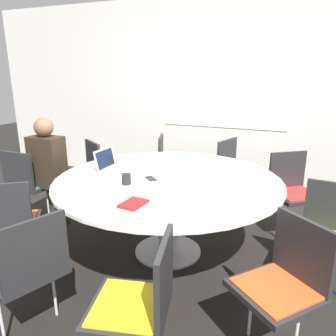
# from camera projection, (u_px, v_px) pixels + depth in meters

# --- Properties ---
(ground_plane) EXTENTS (16.00, 16.00, 0.00)m
(ground_plane) POSITION_uv_depth(u_px,v_px,m) (168.00, 251.00, 3.19)
(ground_plane) COLOR black
(wall_back) EXTENTS (8.00, 0.07, 2.70)m
(wall_back) POSITION_uv_depth(u_px,v_px,m) (224.00, 95.00, 4.66)
(wall_back) COLOR silver
(wall_back) RESTS_ON ground_plane
(conference_table) EXTENTS (2.05, 2.05, 0.75)m
(conference_table) POSITION_uv_depth(u_px,v_px,m) (168.00, 190.00, 3.00)
(conference_table) COLOR #B7B7BC
(conference_table) RESTS_ON ground_plane
(chair_0) EXTENTS (0.45, 0.43, 0.87)m
(chair_0) POSITION_uv_depth(u_px,v_px,m) (28.00, 180.00, 3.61)
(chair_0) COLOR #262628
(chair_0) RESTS_ON ground_plane
(chair_1) EXTENTS (0.60, 0.60, 0.87)m
(chair_1) POSITION_uv_depth(u_px,v_px,m) (8.00, 219.00, 2.67)
(chair_1) COLOR #262628
(chair_1) RESTS_ON ground_plane
(chair_2) EXTENTS (0.55, 0.56, 0.87)m
(chair_2) POSITION_uv_depth(u_px,v_px,m) (28.00, 265.00, 2.04)
(chair_2) COLOR #262628
(chair_2) RESTS_ON ground_plane
(chair_3) EXTENTS (0.51, 0.53, 0.87)m
(chair_3) POSITION_uv_depth(u_px,v_px,m) (141.00, 298.00, 1.74)
(chair_3) COLOR #262628
(chair_3) RESTS_ON ground_plane
(chair_4) EXTENTS (0.61, 0.60, 0.87)m
(chair_4) POSITION_uv_depth(u_px,v_px,m) (284.00, 278.00, 1.91)
(chair_4) COLOR #262628
(chair_4) RESTS_ON ground_plane
(chair_5) EXTENTS (0.48, 0.46, 0.87)m
(chair_5) POSITION_uv_depth(u_px,v_px,m) (330.00, 231.00, 2.47)
(chair_5) COLOR #262628
(chair_5) RESTS_ON ground_plane
(chair_6) EXTENTS (0.60, 0.60, 0.87)m
(chair_6) POSITION_uv_depth(u_px,v_px,m) (293.00, 187.00, 3.41)
(chair_6) COLOR #262628
(chair_6) RESTS_ON ground_plane
(chair_7) EXTENTS (0.54, 0.55, 0.87)m
(chair_7) POSITION_uv_depth(u_px,v_px,m) (235.00, 168.00, 4.06)
(chair_7) COLOR #262628
(chair_7) RESTS_ON ground_plane
(chair_8) EXTENTS (0.54, 0.55, 0.87)m
(chair_8) POSITION_uv_depth(u_px,v_px,m) (170.00, 162.00, 4.34)
(chair_8) COLOR #262628
(chair_8) RESTS_ON ground_plane
(chair_9) EXTENTS (0.60, 0.59, 0.87)m
(chair_9) POSITION_uv_depth(u_px,v_px,m) (104.00, 168.00, 4.08)
(chair_9) COLOR #262628
(chair_9) RESTS_ON ground_plane
(person_0) EXTENTS (0.36, 0.27, 1.22)m
(person_0) POSITION_uv_depth(u_px,v_px,m) (49.00, 164.00, 3.54)
(person_0) COLOR #2D2319
(person_0) RESTS_ON ground_plane
(laptop) EXTENTS (0.26, 0.31, 0.21)m
(laptop) POSITION_uv_depth(u_px,v_px,m) (111.00, 166.00, 3.19)
(laptop) COLOR silver
(laptop) RESTS_ON conference_table
(spiral_notebook) EXTENTS (0.17, 0.22, 0.02)m
(spiral_notebook) POSITION_uv_depth(u_px,v_px,m) (134.00, 204.00, 2.38)
(spiral_notebook) COLOR maroon
(spiral_notebook) RESTS_ON conference_table
(coffee_cup) EXTENTS (0.08, 0.08, 0.09)m
(coffee_cup) POSITION_uv_depth(u_px,v_px,m) (126.00, 179.00, 2.81)
(coffee_cup) COLOR black
(coffee_cup) RESTS_ON conference_table
(cell_phone) EXTENTS (0.15, 0.15, 0.01)m
(cell_phone) POSITION_uv_depth(u_px,v_px,m) (151.00, 179.00, 2.96)
(cell_phone) COLOR black
(cell_phone) RESTS_ON conference_table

